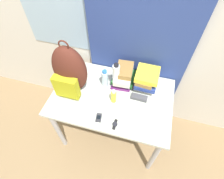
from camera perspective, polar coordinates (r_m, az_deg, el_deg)
The scene contains 13 objects.
ground_plane at distance 2.18m, azimuth -2.80°, elevation -21.75°, with size 12.00×12.00×0.00m, color #8C704C.
wall_back at distance 1.64m, azimuth 4.41°, elevation 20.89°, with size 6.00×0.06×2.50m.
curtain_blue at distance 1.58m, azimuth 9.36°, elevation 18.97°, with size 0.96×0.04×2.50m.
desk at distance 1.73m, azimuth 0.00°, elevation -4.13°, with size 1.12×0.73×0.76m.
backpack at distance 1.57m, azimuth -13.67°, elevation 5.77°, with size 0.31×0.26×0.55m.
book_stack_left at distance 1.71m, azimuth 3.84°, elevation 4.62°, with size 0.23×0.28×0.18m.
book_stack_center at distance 1.68m, azimuth 11.26°, elevation 3.39°, with size 0.21×0.26×0.19m.
water_bottle at distance 1.66m, azimuth -2.35°, elevation 3.59°, with size 0.06×0.06×0.20m.
sports_bottle at distance 1.63m, azimuth 1.28°, elevation 4.46°, with size 0.07×0.07×0.28m.
sunscreen_bottle at distance 1.56m, azimuth 0.54°, elevation -2.24°, with size 0.05×0.05×0.15m.
cell_phone at distance 1.52m, azimuth -4.35°, elevation -9.16°, with size 0.06×0.09×0.02m.
sunglasses_case at distance 1.63m, azimuth 8.86°, elevation -2.63°, with size 0.15×0.06×0.04m.
wristwatch at distance 1.49m, azimuth 0.95°, elevation -11.28°, with size 0.04×0.10×0.01m.
Camera 1 is at (0.26, -0.57, 2.09)m, focal length 28.00 mm.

